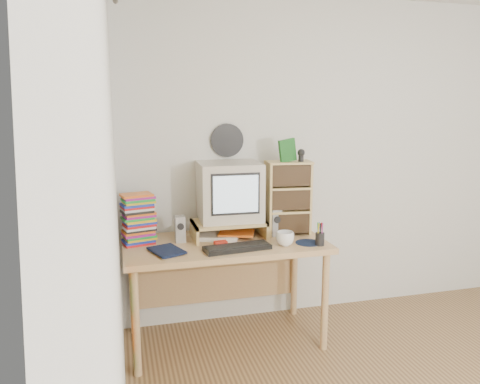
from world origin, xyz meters
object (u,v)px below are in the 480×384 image
keyboard (237,248)px  desk (223,257)px  cd_rack (288,198)px  mug (285,239)px  dvd_stack (139,223)px  diary (154,252)px  crt_monitor (230,191)px

keyboard → desk: bearing=91.4°
cd_rack → mug: (-0.12, -0.28, -0.22)m
cd_rack → dvd_stack: bearing=-174.7°
keyboard → diary: (-0.54, 0.04, 0.01)m
dvd_stack → mug: 1.01m
keyboard → dvd_stack: dvd_stack is taller
desk → mug: (0.38, -0.25, 0.18)m
dvd_stack → mug: (0.96, -0.30, -0.10)m
keyboard → mug: (0.34, 0.01, 0.03)m
keyboard → mug: size_ratio=3.59×
keyboard → cd_rack: bearing=25.2°
keyboard → cd_rack: 0.60m
desk → mug: 0.49m
desk → cd_rack: cd_rack is taller
cd_rack → mug: size_ratio=4.39×
crt_monitor → diary: (-0.58, -0.31, -0.31)m
desk → mug: mug is taller
mug → cd_rack: bearing=65.9°
desk → dvd_stack: (-0.58, 0.04, 0.28)m
crt_monitor → dvd_stack: bearing=-174.3°
desk → cd_rack: size_ratio=2.59×
dvd_stack → keyboard: bearing=-39.4°
desk → diary: (-0.51, -0.23, 0.16)m
keyboard → diary: 0.54m
cd_rack → diary: bearing=-159.8°
desk → diary: size_ratio=6.42×
diary → crt_monitor: bearing=8.8°
desk → crt_monitor: size_ratio=3.20×
keyboard → diary: size_ratio=2.03×
desk → crt_monitor: bearing=50.4°
desk → crt_monitor: 0.48m
mug → dvd_stack: bearing=162.9°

